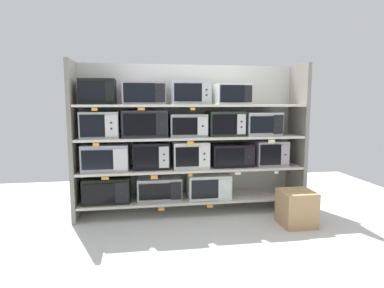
{
  "coord_description": "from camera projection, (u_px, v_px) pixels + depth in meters",
  "views": [
    {
      "loc": [
        -0.66,
        -4.14,
        1.46
      ],
      "look_at": [
        0.0,
        0.0,
        0.91
      ],
      "focal_mm": 30.3,
      "sensor_mm": 36.0,
      "label": 1
    }
  ],
  "objects": [
    {
      "name": "ground",
      "position": [
        207.0,
        244.0,
        3.37
      ],
      "size": [
        6.88,
        6.0,
        0.02
      ],
      "primitive_type": "cube",
      "color": "silver"
    },
    {
      "name": "back_panel",
      "position": [
        189.0,
        137.0,
        4.49
      ],
      "size": [
        3.08,
        0.04,
        1.96
      ],
      "primitive_type": "cube",
      "color": "#B2B2AD",
      "rests_on": "ground"
    },
    {
      "name": "upright_left",
      "position": [
        74.0,
        141.0,
        3.99
      ],
      "size": [
        0.05,
        0.52,
        1.96
      ],
      "primitive_type": "cube",
      "color": "gray",
      "rests_on": "ground"
    },
    {
      "name": "upright_right",
      "position": [
        298.0,
        137.0,
        4.45
      ],
      "size": [
        0.05,
        0.52,
        1.96
      ],
      "primitive_type": "cube",
      "color": "gray",
      "rests_on": "ground"
    },
    {
      "name": "shelf_0",
      "position": [
        192.0,
        198.0,
        4.32
      ],
      "size": [
        2.88,
        0.52,
        0.03
      ],
      "primitive_type": "cube",
      "color": "beige",
      "rests_on": "ground"
    },
    {
      "name": "microwave_0",
      "position": [
        107.0,
        189.0,
        4.12
      ],
      "size": [
        0.57,
        0.42,
        0.32
      ],
      "color": "black",
      "rests_on": "shelf_0"
    },
    {
      "name": "microwave_1",
      "position": [
        159.0,
        188.0,
        4.23
      ],
      "size": [
        0.57,
        0.35,
        0.28
      ],
      "color": "#A1A7A5",
      "rests_on": "shelf_0"
    },
    {
      "name": "microwave_2",
      "position": [
        208.0,
        185.0,
        4.33
      ],
      "size": [
        0.56,
        0.41,
        0.31
      ],
      "color": "silver",
      "rests_on": "shelf_0"
    },
    {
      "name": "price_tag_0",
      "position": [
        161.0,
        209.0,
        4.0
      ],
      "size": [
        0.07,
        0.0,
        0.04
      ],
      "primitive_type": "cube",
      "color": "orange"
    },
    {
      "name": "price_tag_1",
      "position": [
        210.0,
        206.0,
        4.1
      ],
      "size": [
        0.08,
        0.0,
        0.03
      ],
      "primitive_type": "cube",
      "color": "orange"
    },
    {
      "name": "shelf_1",
      "position": [
        192.0,
        168.0,
        4.27
      ],
      "size": [
        2.88,
        0.52,
        0.03
      ],
      "primitive_type": "cube",
      "color": "beige"
    },
    {
      "name": "microwave_3",
      "position": [
        106.0,
        157.0,
        4.07
      ],
      "size": [
        0.56,
        0.43,
        0.33
      ],
      "color": "#A4A2AF",
      "rests_on": "shelf_1"
    },
    {
      "name": "microwave_4",
      "position": [
        151.0,
        155.0,
        4.16
      ],
      "size": [
        0.45,
        0.35,
        0.34
      ],
      "color": "black",
      "rests_on": "shelf_1"
    },
    {
      "name": "microwave_5",
      "position": [
        190.0,
        154.0,
        4.24
      ],
      "size": [
        0.46,
        0.39,
        0.34
      ],
      "color": "silver",
      "rests_on": "shelf_1"
    },
    {
      "name": "microwave_6",
      "position": [
        231.0,
        155.0,
        4.33
      ],
      "size": [
        0.54,
        0.37,
        0.29
      ],
      "color": "black",
      "rests_on": "shelf_1"
    },
    {
      "name": "microwave_7",
      "position": [
        269.0,
        153.0,
        4.41
      ],
      "size": [
        0.43,
        0.37,
        0.33
      ],
      "color": "#A59CA7",
      "rests_on": "shelf_1"
    },
    {
      "name": "price_tag_2",
      "position": [
        105.0,
        178.0,
        3.85
      ],
      "size": [
        0.09,
        0.0,
        0.03
      ],
      "primitive_type": "cube",
      "color": "orange"
    },
    {
      "name": "price_tag_3",
      "position": [
        154.0,
        177.0,
        3.94
      ],
      "size": [
        0.08,
        0.0,
        0.05
      ],
      "primitive_type": "cube",
      "color": "orange"
    },
    {
      "name": "price_tag_4",
      "position": [
        191.0,
        175.0,
        4.01
      ],
      "size": [
        0.05,
        0.0,
        0.03
      ],
      "primitive_type": "cube",
      "color": "orange"
    },
    {
      "name": "price_tag_5",
      "position": [
        238.0,
        174.0,
        4.1
      ],
      "size": [
        0.08,
        0.0,
        0.03
      ],
      "primitive_type": "cube",
      "color": "white"
    },
    {
      "name": "price_tag_6",
      "position": [
        276.0,
        172.0,
        4.18
      ],
      "size": [
        0.05,
        0.0,
        0.03
      ],
      "primitive_type": "cube",
      "color": "white"
    },
    {
      "name": "shelf_2",
      "position": [
        192.0,
        137.0,
        4.22
      ],
      "size": [
        2.88,
        0.52,
        0.03
      ],
      "primitive_type": "cube",
      "color": "beige"
    },
    {
      "name": "microwave_8",
      "position": [
        100.0,
        125.0,
        4.01
      ],
      "size": [
        0.46,
        0.41,
        0.32
      ],
      "color": "#B7BBBC",
      "rests_on": "shelf_2"
    },
    {
      "name": "microwave_9",
      "position": [
        145.0,
        124.0,
        4.09
      ],
      "size": [
        0.56,
        0.38,
        0.34
      ],
      "color": "#2C2B33",
      "rests_on": "shelf_2"
    },
    {
      "name": "microwave_10",
      "position": [
        188.0,
        125.0,
        4.18
      ],
      "size": [
        0.47,
        0.4,
        0.29
      ],
      "color": "#9BA6A8",
      "rests_on": "shelf_2"
    },
    {
      "name": "microwave_11",
      "position": [
        225.0,
        123.0,
        4.26
      ],
      "size": [
        0.46,
        0.39,
        0.32
      ],
      "color": "#2C342E",
      "rests_on": "shelf_2"
    },
    {
      "name": "microwave_12",
      "position": [
        261.0,
        124.0,
        4.34
      ],
      "size": [
        0.47,
        0.4,
        0.3
      ],
      "color": "silver",
      "rests_on": "shelf_2"
    },
    {
      "name": "price_tag_7",
      "position": [
        96.0,
        145.0,
        3.78
      ],
      "size": [
        0.07,
        0.0,
        0.04
      ],
      "primitive_type": "cube",
      "color": "orange"
    },
    {
      "name": "price_tag_8",
      "position": [
        191.0,
        143.0,
        3.95
      ],
      "size": [
        0.08,
        0.0,
        0.05
      ],
      "primitive_type": "cube",
      "color": "orange"
    },
    {
      "name": "price_tag_9",
      "position": [
        272.0,
        141.0,
        4.12
      ],
      "size": [
        0.09,
        0.0,
        0.04
      ],
      "primitive_type": "cube",
      "color": "beige"
    },
    {
      "name": "shelf_3",
      "position": [
        192.0,
        106.0,
        4.16
      ],
      "size": [
        2.88,
        0.52,
        0.03
      ],
      "primitive_type": "cube",
      "color": "beige"
    },
    {
      "name": "microwave_13",
      "position": [
        98.0,
        92.0,
        3.96
      ],
      "size": [
        0.43,
        0.33,
        0.31
      ],
      "color": "black",
      "rests_on": "shelf_3"
    },
    {
      "name": "microwave_14",
      "position": [
        144.0,
        93.0,
        4.04
      ],
      "size": [
        0.52,
        0.44,
        0.28
      ],
      "color": "#9F99A7",
      "rests_on": "shelf_3"
    },
    {
      "name": "microwave_15",
      "position": [
        190.0,
        93.0,
        4.14
      ],
      "size": [
        0.49,
        0.36,
        0.29
      ],
      "color": "#B0B8BA",
      "rests_on": "shelf_3"
    },
    {
      "name": "microwave_16",
      "position": [
        231.0,
        94.0,
        4.22
      ],
      "size": [
        0.44,
        0.41,
        0.26
      ],
      "color": "white",
      "rests_on": "shelf_3"
    },
    {
      "name": "price_tag_10",
      "position": [
        94.0,
        109.0,
        3.73
      ],
      "size": [
        0.07,
        0.0,
        0.04
      ],
      "primitive_type": "cube",
      "color": "orange"
    },
    {
      "name": "price_tag_11",
      "position": [
        141.0,
        109.0,
        3.81
      ],
      "size": [
        0.08,
        0.0,
        0.03
      ],
      "primitive_type": "cube",
      "color": "orange"
    },
    {
      "name": "price_tag_12",
      "position": [
        193.0,
        109.0,
        3.91
      ],
      "size": [
        0.05,
        0.0,
        0.03
      ],
      "primitive_type": "cube",
      "color": "orange"
    },
    {
      "name": "shipping_carton",
      "position": [
        296.0,
        208.0,
        3.85
      ],
      "size": [
        0.38,
        0.38,
        0.42
      ],
      "primitive_type": "cube",
      "color": "tan",
      "rests_on": "ground"
    }
  ]
}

